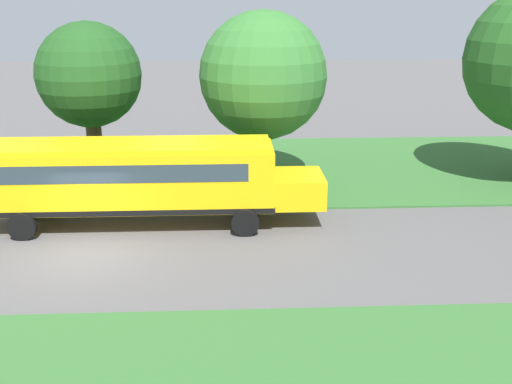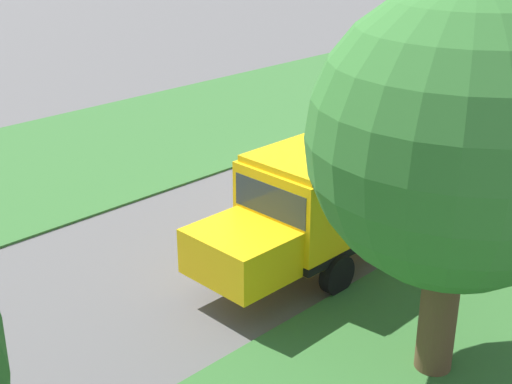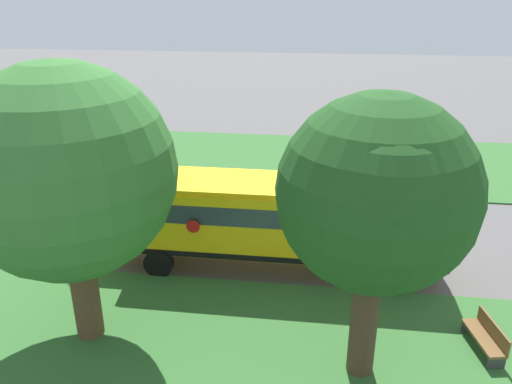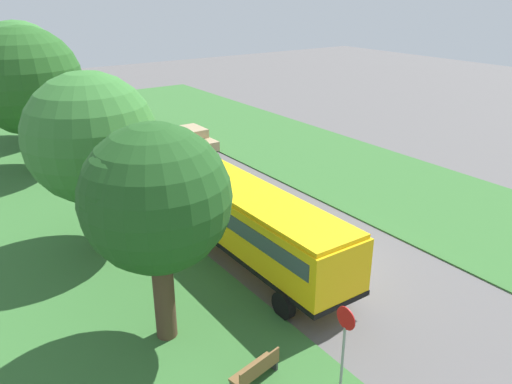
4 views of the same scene
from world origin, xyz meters
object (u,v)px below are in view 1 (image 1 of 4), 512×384
at_px(oak_tree_beside_bus, 89,73).
at_px(park_bench, 12,184).
at_px(school_bus, 138,176).
at_px(oak_tree_roadside_mid, 259,75).

distance_m(oak_tree_beside_bus, park_bench, 5.82).
xyz_separation_m(school_bus, park_bench, (-3.84, -6.00, -1.45)).
bearing_deg(school_bus, oak_tree_roadside_mid, 134.38).
bearing_deg(oak_tree_roadside_mid, park_bench, -85.85).
bearing_deg(park_bench, school_bus, 57.40).
height_order(oak_tree_roadside_mid, park_bench, oak_tree_roadside_mid).
xyz_separation_m(oak_tree_beside_bus, park_bench, (1.36, -3.39, -4.54)).
relative_size(oak_tree_roadside_mid, park_bench, 4.61).
xyz_separation_m(school_bus, oak_tree_roadside_mid, (-4.61, 4.71, 3.03)).
xyz_separation_m(oak_tree_beside_bus, oak_tree_roadside_mid, (0.58, 7.32, -0.06)).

